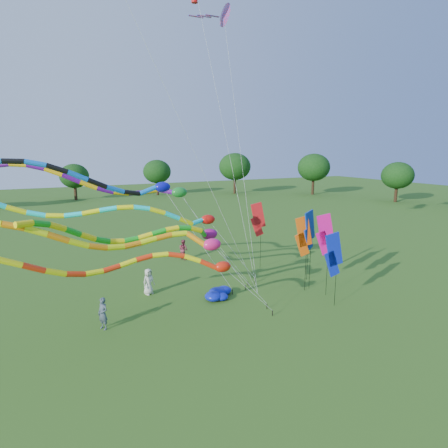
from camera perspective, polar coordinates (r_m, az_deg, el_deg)
name	(u,v)px	position (r m, az deg, el deg)	size (l,w,h in m)	color
ground	(257,337)	(18.19, 5.00, -16.80)	(160.00, 160.00, 0.00)	#265817
tree_ring	(309,237)	(13.55, 12.76, -1.94)	(120.09, 114.17, 9.60)	#382314
tube_kite_red	(140,264)	(16.51, -12.73, -6.02)	(13.13, 1.21, 5.73)	black
tube_kite_orange	(129,239)	(17.42, -14.31, -2.26)	(14.07, 1.15, 6.48)	black
tube_kite_purple	(98,183)	(21.17, -18.61, 5.94)	(14.91, 3.90, 8.56)	black
tube_kite_blue	(66,178)	(18.79, -22.99, 6.50)	(15.93, 1.33, 8.88)	black
tube_kite_cyan	(132,214)	(20.41, -13.89, 1.46)	(14.97, 1.19, 7.21)	black
tube_kite_green	(157,233)	(19.11, -10.22, -1.37)	(12.25, 3.41, 6.36)	black
delta_kite_high_c	(224,15)	(25.20, -0.07, 29.27)	(2.86, 4.53, 17.09)	black
banner_pole_blue_a	(333,255)	(21.13, 16.33, -4.51)	(1.16, 0.27, 4.22)	black
banner_pole_magenta_a	(325,235)	(22.47, 15.14, -1.59)	(1.11, 0.50, 4.96)	black
banner_pole_red	(258,220)	(26.77, 5.17, 0.68)	(1.15, 0.32, 4.90)	black
banner_pole_blue_b	(309,230)	(23.15, 12.89, -0.97)	(1.12, 0.45, 5.02)	black
banner_pole_orange	(303,236)	(22.90, 11.98, -1.85)	(1.15, 0.32, 4.71)	black
banner_pole_green	(306,235)	(24.86, 12.44, -1.68)	(1.14, 0.41, 4.34)	black
blue_nylon_heap	(217,294)	(22.25, -1.00, -10.63)	(1.78, 1.59, 0.53)	#0D1CAF
person_a	(149,282)	(23.07, -11.43, -8.60)	(0.77, 0.50, 1.58)	beige
person_b	(103,314)	(19.40, -17.97, -12.86)	(0.58, 0.38, 1.59)	#404D5A
person_c	(183,249)	(29.75, -6.22, -3.87)	(0.78, 0.60, 1.60)	#893242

